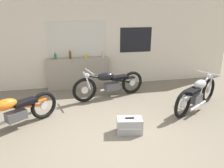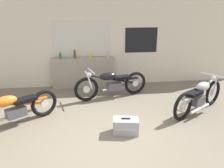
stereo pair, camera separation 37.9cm
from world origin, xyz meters
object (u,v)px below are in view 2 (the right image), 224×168
Objects in this scene: motorcycle_orange at (12,109)px; motorcycle_silver at (199,96)px; bottle_center at (90,55)px; hard_case_silver at (126,126)px; motorcycle_black at (112,83)px; bottle_leftmost at (60,55)px; bottle_left_center at (75,54)px; bottle_right_center at (108,54)px.

motorcycle_silver is at bearing 1.94° from motorcycle_orange.
hard_case_silver is (0.58, -2.96, -0.89)m from bottle_center.
bottle_center is at bearing 119.08° from motorcycle_black.
bottle_leftmost is 0.12× the size of motorcycle_silver.
bottle_leftmost is at bearing 178.35° from bottle_center.
motorcycle_silver is 3.18× the size of hard_case_silver.
motorcycle_silver is 4.31m from motorcycle_orange.
bottle_left_center is 1.33× the size of bottle_right_center.
hard_case_silver is at bearing -63.23° from bottle_leftmost.
hard_case_silver is (0.03, -1.96, -0.26)m from motorcycle_black.
bottle_center reaches higher than motorcycle_silver.
motorcycle_orange is at bearing -178.06° from motorcycle_silver.
hard_case_silver is (-1.96, -0.73, -0.26)m from motorcycle_silver.
motorcycle_orange is at bearing -149.34° from motorcycle_black.
bottle_leftmost is 3.47m from hard_case_silver.
bottle_right_center is at bearing -1.68° from bottle_leftmost.
hard_case_silver is at bearing -89.43° from bottle_right_center.
bottle_left_center is 1.58m from motorcycle_black.
motorcycle_orange is at bearing -109.20° from bottle_leftmost.
motorcycle_orange is at bearing -126.58° from bottle_center.
motorcycle_silver is at bearing -31.75° from motorcycle_black.
bottle_left_center is at bearing 109.81° from hard_case_silver.
bottle_right_center reaches higher than motorcycle_silver.
bottle_left_center reaches higher than hard_case_silver.
bottle_center is 0.80× the size of bottle_right_center.
bottle_left_center reaches higher than motorcycle_silver.
bottle_right_center reaches higher than motorcycle_black.
bottle_leftmost reaches higher than motorcycle_black.
motorcycle_orange is at bearing 165.93° from hard_case_silver.
bottle_right_center is 3.05m from motorcycle_silver.
bottle_center is 0.11× the size of motorcycle_silver.
bottle_leftmost is 1.48m from bottle_right_center.
motorcycle_orange reaches higher than hard_case_silver.
bottle_right_center reaches higher than bottle_center.
bottle_leftmost is at bearing 116.77° from hard_case_silver.
bottle_left_center is 0.18× the size of motorcycle_orange.
bottle_left_center is 3.80m from motorcycle_silver.
bottle_right_center is 0.13× the size of motorcycle_orange.
motorcycle_black is 3.83× the size of hard_case_silver.
bottle_left_center is at bearing 61.39° from motorcycle_orange.
bottle_center is at bearing -1.65° from bottle_leftmost.
bottle_left_center reaches higher than bottle_center.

